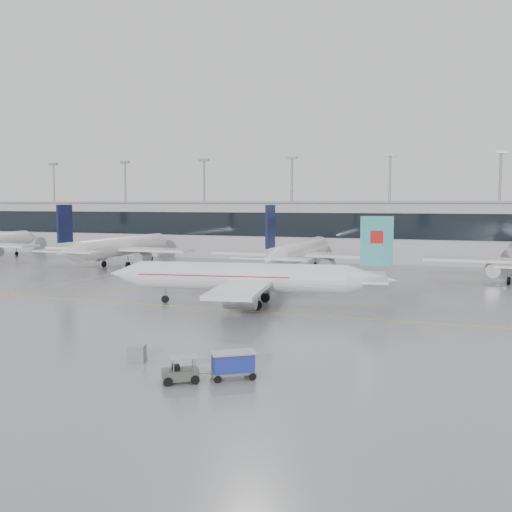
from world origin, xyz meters
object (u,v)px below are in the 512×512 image
(air_canada_jet, at_px, (251,278))
(gse_unit, at_px, (137,353))
(baggage_tug, at_px, (180,373))
(baggage_cart, at_px, (233,363))

(air_canada_jet, distance_m, gse_unit, 25.16)
(baggage_tug, xyz_separation_m, gse_unit, (-5.41, 3.43, 0.01))
(baggage_tug, relative_size, baggage_cart, 1.01)
(baggage_tug, bearing_deg, baggage_cart, 0.00)
(baggage_tug, bearing_deg, gse_unit, 114.05)
(air_canada_jet, bearing_deg, gse_unit, 81.01)
(baggage_tug, height_order, gse_unit, baggage_tug)
(gse_unit, bearing_deg, air_canada_jet, 72.54)
(air_canada_jet, xyz_separation_m, baggage_tug, (5.20, -28.44, -2.69))
(air_canada_jet, height_order, baggage_tug, air_canada_jet)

